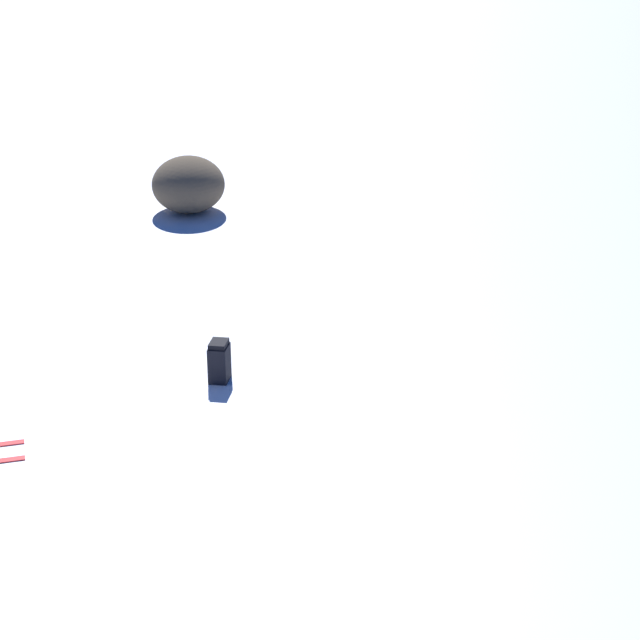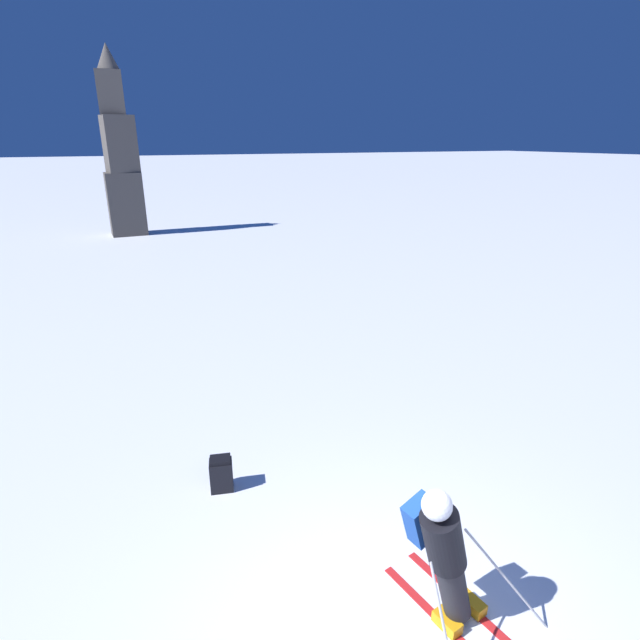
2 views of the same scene
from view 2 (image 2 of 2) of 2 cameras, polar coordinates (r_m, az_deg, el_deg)
skier at (r=5.06m, az=14.02°, el=-24.40°), size 1.40×1.76×1.80m
rock_pillar at (r=26.50m, az=-21.84°, el=16.66°), size 1.63×1.43×8.46m
spare_backpack at (r=7.13m, az=-11.22°, el=-16.87°), size 0.35×0.29×0.50m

